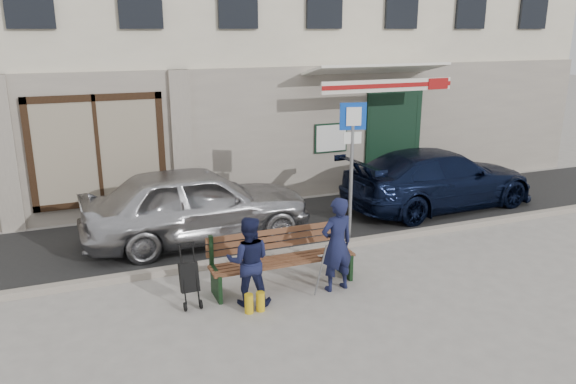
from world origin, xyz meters
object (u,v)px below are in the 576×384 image
car_silver (197,204)px  stroller (189,279)px  man (337,244)px  parking_sign (352,150)px  bench (280,260)px  woman (249,261)px  car_navy (439,179)px

car_silver → stroller: 2.77m
car_silver → man: (1.56, -2.99, 0.02)m
parking_sign → stroller: parking_sign is taller
bench → woman: size_ratio=1.72×
car_silver → woman: (0.11, -2.94, -0.06)m
parking_sign → car_silver: bearing=169.3°
parking_sign → car_navy: bearing=34.7°
car_navy → bench: bearing=113.6°
parking_sign → stroller: (-3.50, -1.46, -1.42)m
parking_sign → man: bearing=-110.9°
bench → stroller: 1.51m
bench → man: size_ratio=1.55×
car_silver → woman: size_ratio=3.19×
car_silver → car_navy: (5.73, 0.03, -0.07)m
parking_sign → bench: bearing=-132.8°
bench → man: man is taller
man → woman: man is taller
car_navy → bench: car_navy is taller
parking_sign → bench: (-1.99, -1.38, -1.39)m
car_navy → parking_sign: bearing=108.2°
car_navy → parking_sign: parking_sign is taller
car_navy → woman: woman is taller
car_silver → parking_sign: size_ratio=1.62×
car_navy → woman: size_ratio=3.42×
car_navy → man: 5.15m
car_silver → bench: size_ratio=1.85×
car_navy → parking_sign: size_ratio=1.74×
man → woman: 1.45m
car_navy → bench: size_ratio=1.99×
car_navy → man: (-4.17, -3.03, 0.08)m
car_navy → parking_sign: 3.41m
bench → woman: bearing=-150.2°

